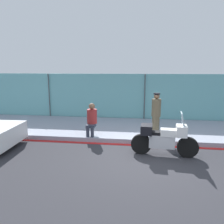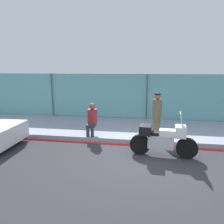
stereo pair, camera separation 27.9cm
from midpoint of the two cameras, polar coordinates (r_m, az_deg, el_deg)
The scene contains 7 objects.
ground_plane at distance 6.96m, azimuth 7.68°, elevation -12.31°, with size 120.00×120.00×0.00m, color #2D2D33.
sidewalk at distance 9.85m, azimuth 7.66°, elevation -4.53°, with size 38.09×3.49×0.18m.
curb_paint_stripe at distance 8.13m, azimuth 7.66°, elevation -8.68°, with size 38.09×0.18×0.01m.
storefront_fence at distance 11.41m, azimuth 7.80°, elevation 3.60°, with size 36.19×0.17×2.48m.
motorcycle at distance 7.19m, azimuth 12.27°, elevation -6.68°, with size 2.13×0.60×1.45m.
officer_standing at distance 8.90m, azimuth 10.56°, elevation -0.23°, with size 0.37×0.37×1.64m.
person_seated_on_curb at distance 8.64m, azimuth -6.25°, elevation -1.47°, with size 0.39×0.66×1.25m.
Camera 1 is at (-0.22, -6.39, 2.81)m, focal length 35.00 mm.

